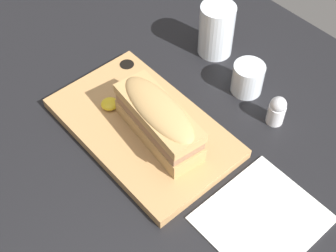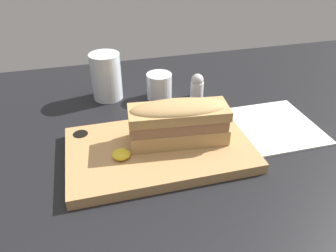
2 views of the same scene
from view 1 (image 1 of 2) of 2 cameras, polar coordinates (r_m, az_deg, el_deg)
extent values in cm
cube|color=black|center=(86.03, 0.04, -2.59)|extent=(150.91, 94.52, 2.00)
cube|color=tan|center=(86.41, -3.10, -0.19)|extent=(34.56, 21.12, 2.03)
cylinder|color=black|center=(96.97, -5.02, 7.29)|extent=(2.96, 2.96, 1.01)
cube|color=tan|center=(82.69, -1.11, -0.43)|extent=(19.10, 8.56, 3.15)
cube|color=#936B4C|center=(80.64, -1.14, 0.75)|extent=(18.34, 8.22, 2.15)
cube|color=tan|center=(79.11, -1.16, 1.69)|extent=(19.10, 8.56, 1.89)
ellipsoid|color=tan|center=(78.51, -1.17, 2.06)|extent=(18.72, 8.39, 2.83)
ellipsoid|color=gold|center=(88.52, -7.12, 2.69)|extent=(3.29, 3.29, 1.31)
cylinder|color=silver|center=(99.23, 5.92, 11.57)|extent=(7.32, 7.32, 11.36)
cylinder|color=silver|center=(101.10, 5.79, 10.29)|extent=(6.44, 6.44, 5.11)
cylinder|color=silver|center=(93.28, 9.53, 5.88)|extent=(6.22, 6.22, 6.34)
cylinder|color=#470A14|center=(94.03, 9.44, 5.41)|extent=(5.60, 5.60, 3.79)
cube|color=white|center=(78.34, 11.39, -11.01)|extent=(16.51, 18.54, 0.40)
cylinder|color=white|center=(89.36, 13.02, 1.44)|extent=(3.26, 3.26, 4.06)
sphere|color=#B7B7BC|center=(87.45, 13.31, 2.55)|extent=(3.10, 3.10, 3.10)
camera|label=2|loc=(0.64, -49.35, 4.66)|focal=35.00mm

